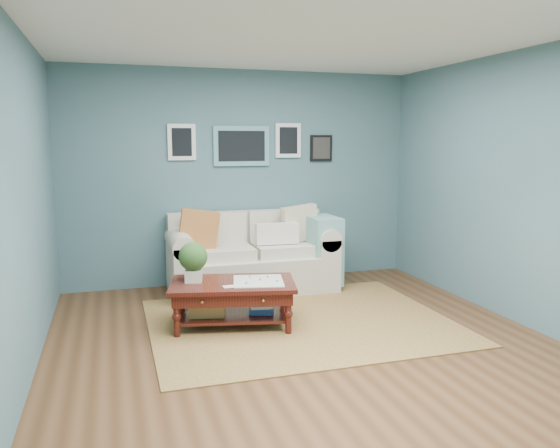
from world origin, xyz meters
name	(u,v)px	position (x,y,z in m)	size (l,w,h in m)	color
room_shell	(308,195)	(0.00, 0.06, 1.36)	(5.00, 5.02, 2.70)	brown
area_rug	(300,322)	(0.16, 0.68, 0.01)	(2.97, 2.38, 0.01)	brown
loveseat	(258,255)	(0.08, 2.03, 0.43)	(2.04, 0.93, 1.05)	beige
coffee_table	(226,290)	(-0.58, 0.78, 0.37)	(1.33, 0.94, 0.84)	black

